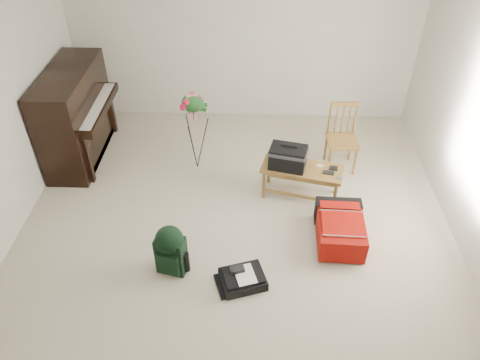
{
  "coord_description": "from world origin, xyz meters",
  "views": [
    {
      "loc": [
        0.19,
        -3.68,
        3.88
      ],
      "look_at": [
        0.04,
        0.35,
        0.6
      ],
      "focal_mm": 35.0,
      "sensor_mm": 36.0,
      "label": 1
    }
  ],
  "objects_px": {
    "red_suitcase": "(339,225)",
    "green_backpack": "(170,248)",
    "bench": "(293,162)",
    "dining_chair": "(342,138)",
    "piano": "(76,117)",
    "flower_stand": "(195,132)",
    "black_duffel": "(243,278)"
  },
  "relations": [
    {
      "from": "dining_chair",
      "to": "red_suitcase",
      "type": "xyz_separation_m",
      "value": [
        -0.17,
        -1.35,
        -0.27
      ]
    },
    {
      "from": "dining_chair",
      "to": "flower_stand",
      "type": "distance_m",
      "value": 1.93
    },
    {
      "from": "piano",
      "to": "bench",
      "type": "distance_m",
      "value": 2.96
    },
    {
      "from": "black_duffel",
      "to": "green_backpack",
      "type": "bearing_deg",
      "value": 150.74
    },
    {
      "from": "red_suitcase",
      "to": "green_backpack",
      "type": "height_order",
      "value": "green_backpack"
    },
    {
      "from": "piano",
      "to": "dining_chair",
      "type": "xyz_separation_m",
      "value": [
        3.53,
        -0.14,
        -0.16
      ]
    },
    {
      "from": "black_duffel",
      "to": "green_backpack",
      "type": "height_order",
      "value": "green_backpack"
    },
    {
      "from": "green_backpack",
      "to": "black_duffel",
      "type": "bearing_deg",
      "value": 2.15
    },
    {
      "from": "bench",
      "to": "green_backpack",
      "type": "height_order",
      "value": "bench"
    },
    {
      "from": "piano",
      "to": "black_duffel",
      "type": "xyz_separation_m",
      "value": [
        2.29,
        -2.2,
        -0.53
      ]
    },
    {
      "from": "dining_chair",
      "to": "red_suitcase",
      "type": "height_order",
      "value": "dining_chair"
    },
    {
      "from": "flower_stand",
      "to": "red_suitcase",
      "type": "bearing_deg",
      "value": -48.42
    },
    {
      "from": "bench",
      "to": "black_duffel",
      "type": "xyz_separation_m",
      "value": [
        -0.55,
        -1.39,
        -0.46
      ]
    },
    {
      "from": "piano",
      "to": "flower_stand",
      "type": "height_order",
      "value": "piano"
    },
    {
      "from": "red_suitcase",
      "to": "flower_stand",
      "type": "xyz_separation_m",
      "value": [
        -1.75,
        1.25,
        0.39
      ]
    },
    {
      "from": "piano",
      "to": "green_backpack",
      "type": "bearing_deg",
      "value": -52.96
    },
    {
      "from": "green_backpack",
      "to": "flower_stand",
      "type": "xyz_separation_m",
      "value": [
        0.06,
        1.8,
        0.23
      ]
    },
    {
      "from": "dining_chair",
      "to": "black_duffel",
      "type": "relative_size",
      "value": 1.7
    },
    {
      "from": "piano",
      "to": "bench",
      "type": "height_order",
      "value": "piano"
    },
    {
      "from": "red_suitcase",
      "to": "green_backpack",
      "type": "relative_size",
      "value": 1.28
    },
    {
      "from": "black_duffel",
      "to": "flower_stand",
      "type": "height_order",
      "value": "flower_stand"
    },
    {
      "from": "red_suitcase",
      "to": "green_backpack",
      "type": "bearing_deg",
      "value": -160.92
    },
    {
      "from": "piano",
      "to": "red_suitcase",
      "type": "height_order",
      "value": "piano"
    },
    {
      "from": "bench",
      "to": "flower_stand",
      "type": "distance_m",
      "value": 1.35
    },
    {
      "from": "bench",
      "to": "black_duffel",
      "type": "height_order",
      "value": "bench"
    },
    {
      "from": "bench",
      "to": "black_duffel",
      "type": "relative_size",
      "value": 1.95
    },
    {
      "from": "red_suitcase",
      "to": "green_backpack",
      "type": "distance_m",
      "value": 1.9
    },
    {
      "from": "green_backpack",
      "to": "flower_stand",
      "type": "distance_m",
      "value": 1.82
    },
    {
      "from": "dining_chair",
      "to": "green_backpack",
      "type": "xyz_separation_m",
      "value": [
        -1.98,
        -1.91,
        -0.11
      ]
    },
    {
      "from": "red_suitcase",
      "to": "flower_stand",
      "type": "bearing_deg",
      "value": 146.44
    },
    {
      "from": "piano",
      "to": "green_backpack",
      "type": "xyz_separation_m",
      "value": [
        1.55,
        -2.05,
        -0.27
      ]
    },
    {
      "from": "red_suitcase",
      "to": "black_duffel",
      "type": "distance_m",
      "value": 1.28
    }
  ]
}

